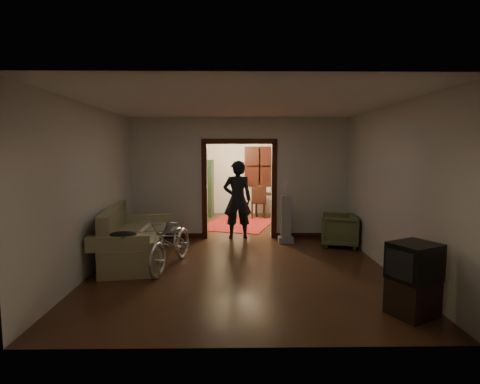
{
  "coord_description": "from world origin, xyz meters",
  "views": [
    {
      "loc": [
        -0.11,
        -7.94,
        2.04
      ],
      "look_at": [
        0.0,
        -0.3,
        1.2
      ],
      "focal_mm": 28.0,
      "sensor_mm": 36.0,
      "label": 1
    }
  ],
  "objects_px": {
    "desk": "(270,205)",
    "sofa": "(135,234)",
    "bicycle": "(172,242)",
    "locker": "(199,188)",
    "armchair": "(340,230)",
    "person": "(237,200)"
  },
  "relations": [
    {
      "from": "sofa",
      "to": "desk",
      "type": "bearing_deg",
      "value": 49.48
    },
    {
      "from": "person",
      "to": "desk",
      "type": "relative_size",
      "value": 1.92
    },
    {
      "from": "locker",
      "to": "armchair",
      "type": "bearing_deg",
      "value": -41.56
    },
    {
      "from": "bicycle",
      "to": "locker",
      "type": "xyz_separation_m",
      "value": [
        -0.02,
        5.21,
        0.43
      ]
    },
    {
      "from": "bicycle",
      "to": "desk",
      "type": "relative_size",
      "value": 1.83
    },
    {
      "from": "bicycle",
      "to": "desk",
      "type": "distance_m",
      "value": 5.73
    },
    {
      "from": "person",
      "to": "desk",
      "type": "xyz_separation_m",
      "value": [
        1.05,
        3.07,
        -0.56
      ]
    },
    {
      "from": "person",
      "to": "bicycle",
      "type": "bearing_deg",
      "value": 56.29
    },
    {
      "from": "desk",
      "to": "sofa",
      "type": "bearing_deg",
      "value": -125.57
    },
    {
      "from": "sofa",
      "to": "desk",
      "type": "distance_m",
      "value": 5.68
    },
    {
      "from": "locker",
      "to": "desk",
      "type": "xyz_separation_m",
      "value": [
        2.24,
        0.08,
        -0.53
      ]
    },
    {
      "from": "bicycle",
      "to": "armchair",
      "type": "bearing_deg",
      "value": 36.01
    },
    {
      "from": "bicycle",
      "to": "person",
      "type": "bearing_deg",
      "value": 74.66
    },
    {
      "from": "bicycle",
      "to": "desk",
      "type": "bearing_deg",
      "value": 79.68
    },
    {
      "from": "locker",
      "to": "sofa",
      "type": "bearing_deg",
      "value": -92.43
    },
    {
      "from": "sofa",
      "to": "bicycle",
      "type": "height_order",
      "value": "sofa"
    },
    {
      "from": "armchair",
      "to": "person",
      "type": "relative_size",
      "value": 0.42
    },
    {
      "from": "sofa",
      "to": "armchair",
      "type": "xyz_separation_m",
      "value": [
        4.12,
        1.03,
        -0.15
      ]
    },
    {
      "from": "locker",
      "to": "desk",
      "type": "relative_size",
      "value": 1.86
    },
    {
      "from": "bicycle",
      "to": "locker",
      "type": "relative_size",
      "value": 0.98
    },
    {
      "from": "person",
      "to": "locker",
      "type": "height_order",
      "value": "person"
    },
    {
      "from": "sofa",
      "to": "person",
      "type": "height_order",
      "value": "person"
    }
  ]
}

